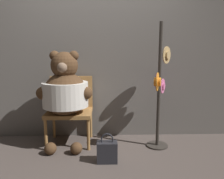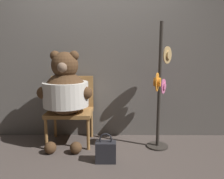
{
  "view_description": "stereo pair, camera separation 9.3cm",
  "coord_description": "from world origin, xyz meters",
  "views": [
    {
      "loc": [
        0.15,
        -2.6,
        1.22
      ],
      "look_at": [
        0.23,
        0.16,
        0.77
      ],
      "focal_mm": 35.0,
      "sensor_mm": 36.0,
      "label": 1
    },
    {
      "loc": [
        0.25,
        -2.6,
        1.22
      ],
      "look_at": [
        0.23,
        0.16,
        0.77
      ],
      "focal_mm": 35.0,
      "sensor_mm": 36.0,
      "label": 2
    }
  ],
  "objects": [
    {
      "name": "wall_back",
      "position": [
        0.0,
        0.6,
        1.17
      ],
      "size": [
        8.0,
        0.1,
        2.34
      ],
      "color": "#66605B",
      "rests_on": "ground_plane"
    },
    {
      "name": "hat_display_rack",
      "position": [
        0.85,
        0.16,
        0.75
      ],
      "size": [
        0.34,
        0.54,
        1.61
      ],
      "color": "#332D28",
      "rests_on": "ground_plane"
    },
    {
      "name": "handbag_on_ground",
      "position": [
        0.16,
        -0.28,
        0.13
      ],
      "size": [
        0.23,
        0.13,
        0.34
      ],
      "color": "#232328",
      "rests_on": "ground_plane"
    },
    {
      "name": "ground_plane",
      "position": [
        0.0,
        0.0,
        0.0
      ],
      "size": [
        14.0,
        14.0,
        0.0
      ],
      "primitive_type": "plane",
      "color": "#4C423D"
    },
    {
      "name": "chair",
      "position": [
        -0.34,
        0.34,
        0.5
      ],
      "size": [
        0.6,
        0.5,
        0.91
      ],
      "color": "#9E703D",
      "rests_on": "ground_plane"
    },
    {
      "name": "teddy_bear",
      "position": [
        -0.37,
        0.18,
        0.74
      ],
      "size": [
        0.71,
        0.63,
        1.26
      ],
      "color": "#4C331E",
      "rests_on": "ground_plane"
    }
  ]
}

